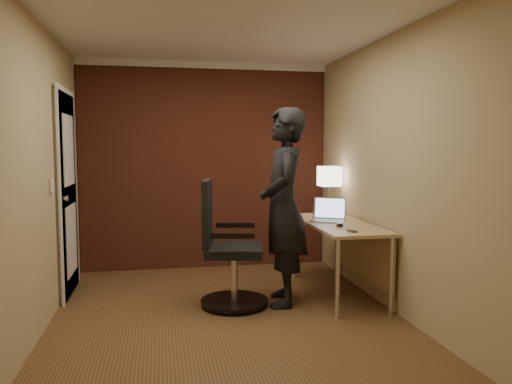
{
  "coord_description": "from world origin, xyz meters",
  "views": [
    {
      "loc": [
        -0.56,
        -4.14,
        1.48
      ],
      "look_at": [
        0.35,
        0.55,
        1.05
      ],
      "focal_mm": 35.0,
      "sensor_mm": 36.0,
      "label": 1
    }
  ],
  "objects_px": {
    "desk_lamp": "(329,177)",
    "person": "(284,207)",
    "laptop": "(328,215)",
    "mouse": "(340,225)",
    "desk": "(344,235)",
    "office_chair": "(226,252)",
    "phone": "(352,231)"
  },
  "relations": [
    {
      "from": "desk_lamp",
      "to": "person",
      "type": "xyz_separation_m",
      "value": [
        -0.74,
        -0.83,
        -0.22
      ]
    },
    {
      "from": "laptop",
      "to": "person",
      "type": "relative_size",
      "value": 0.22
    },
    {
      "from": "mouse",
      "to": "desk",
      "type": "bearing_deg",
      "value": 81.67
    },
    {
      "from": "desk_lamp",
      "to": "mouse",
      "type": "xyz_separation_m",
      "value": [
        -0.2,
        -0.88,
        -0.4
      ]
    },
    {
      "from": "laptop",
      "to": "office_chair",
      "type": "relative_size",
      "value": 0.36
    },
    {
      "from": "laptop",
      "to": "desk_lamp",
      "type": "bearing_deg",
      "value": 70.24
    },
    {
      "from": "desk",
      "to": "office_chair",
      "type": "bearing_deg",
      "value": -172.11
    },
    {
      "from": "phone",
      "to": "person",
      "type": "relative_size",
      "value": 0.06
    },
    {
      "from": "desk",
      "to": "phone",
      "type": "height_order",
      "value": "phone"
    },
    {
      "from": "desk_lamp",
      "to": "person",
      "type": "relative_size",
      "value": 0.29
    },
    {
      "from": "laptop",
      "to": "mouse",
      "type": "distance_m",
      "value": 0.37
    },
    {
      "from": "phone",
      "to": "office_chair",
      "type": "height_order",
      "value": "office_chair"
    },
    {
      "from": "phone",
      "to": "desk",
      "type": "bearing_deg",
      "value": 71.99
    },
    {
      "from": "laptop",
      "to": "mouse",
      "type": "height_order",
      "value": "laptop"
    },
    {
      "from": "office_chair",
      "to": "phone",
      "type": "bearing_deg",
      "value": -18.82
    },
    {
      "from": "desk_lamp",
      "to": "office_chair",
      "type": "relative_size",
      "value": 0.46
    },
    {
      "from": "office_chair",
      "to": "desk_lamp",
      "type": "bearing_deg",
      "value": 32.53
    },
    {
      "from": "desk",
      "to": "person",
      "type": "distance_m",
      "value": 0.77
    },
    {
      "from": "desk_lamp",
      "to": "laptop",
      "type": "distance_m",
      "value": 0.65
    },
    {
      "from": "mouse",
      "to": "phone",
      "type": "bearing_deg",
      "value": -66.85
    },
    {
      "from": "desk_lamp",
      "to": "phone",
      "type": "height_order",
      "value": "desk_lamp"
    },
    {
      "from": "person",
      "to": "phone",
      "type": "bearing_deg",
      "value": 67.46
    },
    {
      "from": "desk",
      "to": "phone",
      "type": "distance_m",
      "value": 0.57
    },
    {
      "from": "desk",
      "to": "laptop",
      "type": "distance_m",
      "value": 0.26
    },
    {
      "from": "office_chair",
      "to": "laptop",
      "type": "bearing_deg",
      "value": 15.37
    },
    {
      "from": "desk_lamp",
      "to": "person",
      "type": "bearing_deg",
      "value": -131.61
    },
    {
      "from": "person",
      "to": "desk",
      "type": "bearing_deg",
      "value": 115.91
    },
    {
      "from": "laptop",
      "to": "phone",
      "type": "height_order",
      "value": "laptop"
    },
    {
      "from": "desk_lamp",
      "to": "mouse",
      "type": "relative_size",
      "value": 5.35
    },
    {
      "from": "desk_lamp",
      "to": "laptop",
      "type": "bearing_deg",
      "value": -109.76
    },
    {
      "from": "phone",
      "to": "person",
      "type": "xyz_separation_m",
      "value": [
        -0.54,
        0.35,
        0.19
      ]
    },
    {
      "from": "laptop",
      "to": "office_chair",
      "type": "height_order",
      "value": "office_chair"
    }
  ]
}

